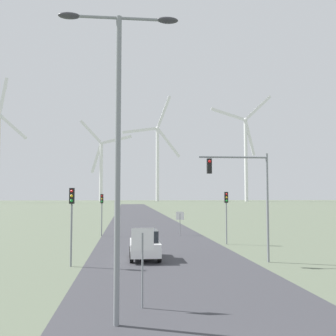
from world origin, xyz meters
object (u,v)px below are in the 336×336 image
at_px(traffic_light_post_near_right, 226,206).
at_px(traffic_light_post_mid_left, 102,205).
at_px(traffic_light_mast_overhead, 245,185).
at_px(wind_turbine_left, 101,164).
at_px(traffic_light_post_near_left, 72,209).
at_px(wind_turbine_center, 158,155).
at_px(stop_sign_near, 143,252).
at_px(wind_turbine_right, 246,151).
at_px(streetlamp, 118,125).
at_px(stop_sign_far, 180,219).
at_px(car_approaching, 145,245).

distance_m(traffic_light_post_near_right, traffic_light_post_mid_left, 13.01).
bearing_deg(traffic_light_mast_overhead, wind_turbine_left, 95.79).
bearing_deg(traffic_light_post_near_right, wind_turbine_left, 96.28).
height_order(traffic_light_post_near_left, wind_turbine_center, wind_turbine_center).
bearing_deg(wind_turbine_left, traffic_light_post_near_right, -83.72).
distance_m(stop_sign_near, traffic_light_mast_overhead, 11.24).
relative_size(stop_sign_near, wind_turbine_right, 0.04).
height_order(traffic_light_post_mid_left, wind_turbine_center, wind_turbine_center).
bearing_deg(streetlamp, wind_turbine_left, 93.84).
xyz_separation_m(traffic_light_mast_overhead, wind_turbine_left, (-23.92, 235.89, 19.69)).
xyz_separation_m(traffic_light_post_near_right, wind_turbine_right, (68.12, 213.64, 29.52)).
height_order(traffic_light_mast_overhead, wind_turbine_right, wind_turbine_right).
xyz_separation_m(stop_sign_far, wind_turbine_right, (70.95, 206.14, 31.00)).
xyz_separation_m(stop_sign_near, car_approaching, (0.56, 10.63, -1.07)).
bearing_deg(traffic_light_post_mid_left, wind_turbine_left, 93.75).
relative_size(traffic_light_post_mid_left, wind_turbine_right, 0.06).
xyz_separation_m(streetlamp, traffic_light_post_near_left, (-2.82, 10.35, -3.02)).
bearing_deg(stop_sign_far, traffic_light_post_mid_left, 179.57).
xyz_separation_m(traffic_light_post_near_right, wind_turbine_left, (-24.99, 227.22, 21.18)).
relative_size(streetlamp, traffic_light_mast_overhead, 1.50).
distance_m(traffic_light_post_near_left, wind_turbine_left, 237.46).
distance_m(stop_sign_far, traffic_light_mast_overhead, 16.53).
bearing_deg(traffic_light_post_mid_left, car_approaching, -76.02).
distance_m(traffic_light_mast_overhead, wind_turbine_right, 234.51).
xyz_separation_m(traffic_light_post_near_right, car_approaching, (-7.01, -6.83, -2.21)).
xyz_separation_m(stop_sign_near, traffic_light_post_near_left, (-3.68, 8.55, 1.24)).
distance_m(traffic_light_post_near_left, traffic_light_mast_overhead, 10.28).
xyz_separation_m(traffic_light_mast_overhead, wind_turbine_right, (69.19, 222.31, 28.03)).
xyz_separation_m(stop_sign_far, car_approaching, (-4.18, -14.32, -0.73)).
xyz_separation_m(car_approaching, wind_turbine_center, (18.96, 234.10, 29.60)).
relative_size(traffic_light_post_near_left, traffic_light_post_near_right, 1.03).
height_order(traffic_light_mast_overhead, wind_turbine_center, wind_turbine_center).
bearing_deg(streetlamp, stop_sign_near, 64.18).
distance_m(traffic_light_mast_overhead, wind_turbine_center, 237.73).
distance_m(stop_sign_far, wind_turbine_center, 222.16).
bearing_deg(stop_sign_near, stop_sign_far, 79.25).
bearing_deg(traffic_light_post_near_left, traffic_light_post_near_right, 38.35).
bearing_deg(traffic_light_mast_overhead, car_approaching, 162.72).
distance_m(stop_sign_far, wind_turbine_left, 222.00).
xyz_separation_m(stop_sign_far, traffic_light_post_near_right, (2.83, -7.50, 1.48)).
bearing_deg(wind_turbine_right, traffic_light_post_near_right, -107.68).
distance_m(traffic_light_post_near_left, traffic_light_post_near_right, 14.35).
relative_size(stop_sign_near, wind_turbine_left, 0.05).
distance_m(stop_sign_near, wind_turbine_center, 247.16).
relative_size(traffic_light_mast_overhead, wind_turbine_left, 0.12).
height_order(stop_sign_far, wind_turbine_center, wind_turbine_center).
xyz_separation_m(stop_sign_far, wind_turbine_center, (14.78, 219.78, 28.87)).
relative_size(stop_sign_far, wind_turbine_left, 0.04).
xyz_separation_m(traffic_light_post_near_left, car_approaching, (4.24, 2.08, -2.31)).
bearing_deg(car_approaching, traffic_light_post_near_left, -153.89).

